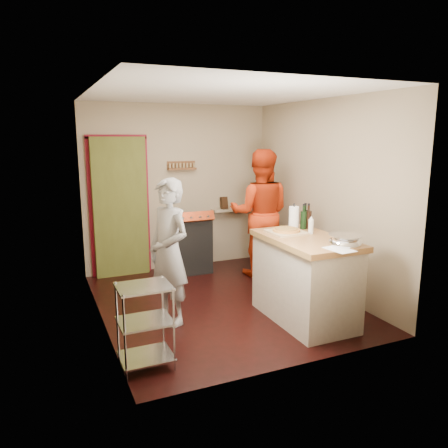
% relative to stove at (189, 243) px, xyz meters
% --- Properties ---
extents(floor, '(3.50, 3.50, 0.00)m').
position_rel_stove_xyz_m(floor, '(-0.05, -1.42, -0.45)').
color(floor, black).
rests_on(floor, ground).
extents(back_wall, '(3.00, 0.44, 2.60)m').
position_rel_stove_xyz_m(back_wall, '(-0.69, 0.36, 0.68)').
color(back_wall, gray).
rests_on(back_wall, ground).
extents(left_wall, '(0.04, 3.50, 2.60)m').
position_rel_stove_xyz_m(left_wall, '(-1.55, -1.42, 0.85)').
color(left_wall, gray).
rests_on(left_wall, ground).
extents(right_wall, '(0.04, 3.50, 2.60)m').
position_rel_stove_xyz_m(right_wall, '(1.45, -1.42, 0.85)').
color(right_wall, gray).
rests_on(right_wall, ground).
extents(ceiling, '(3.00, 3.50, 0.02)m').
position_rel_stove_xyz_m(ceiling, '(-0.05, -1.42, 2.16)').
color(ceiling, white).
rests_on(ceiling, back_wall).
extents(stove, '(0.60, 0.63, 1.00)m').
position_rel_stove_xyz_m(stove, '(0.00, 0.00, 0.00)').
color(stove, black).
rests_on(stove, ground).
extents(wire_shelving, '(0.48, 0.40, 0.80)m').
position_rel_stove_xyz_m(wire_shelving, '(-1.33, -2.62, -0.01)').
color(wire_shelving, silver).
rests_on(wire_shelving, ground).
extents(island, '(0.77, 1.41, 1.30)m').
position_rel_stove_xyz_m(island, '(0.62, -2.30, 0.07)').
color(island, beige).
rests_on(island, ground).
extents(person_stripe, '(0.58, 0.71, 1.66)m').
position_rel_stove_xyz_m(person_stripe, '(-0.83, -1.74, 0.38)').
color(person_stripe, '#B2B2B7').
rests_on(person_stripe, ground).
extents(person_red, '(1.17, 1.09, 1.92)m').
position_rel_stove_xyz_m(person_red, '(0.95, -0.57, 0.51)').
color(person_red, red).
rests_on(person_red, ground).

